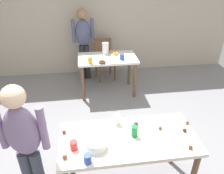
% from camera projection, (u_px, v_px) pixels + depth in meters
% --- Properties ---
extents(wall_back, '(6.40, 0.10, 2.60)m').
position_uv_depth(wall_back, '(93.00, 15.00, 4.71)').
color(wall_back, '#BCB2A3').
rests_on(wall_back, ground_plane).
extents(dining_table_near, '(1.40, 0.65, 0.75)m').
position_uv_depth(dining_table_near, '(128.00, 145.00, 2.27)').
color(dining_table_near, silver).
rests_on(dining_table_near, ground_plane).
extents(dining_table_far, '(1.09, 0.64, 0.75)m').
position_uv_depth(dining_table_far, '(107.00, 63.00, 4.15)').
color(dining_table_far, white).
rests_on(dining_table_far, ground_plane).
extents(chair_far_table, '(0.46, 0.46, 0.87)m').
position_uv_depth(chair_far_table, '(104.00, 56.00, 4.80)').
color(chair_far_table, brown).
rests_on(chair_far_table, ground_plane).
extents(person_girl_near, '(0.46, 0.25, 1.47)m').
position_uv_depth(person_girl_near, '(25.00, 142.00, 1.99)').
color(person_girl_near, '#383D4C').
rests_on(person_girl_near, ground_plane).
extents(person_adult_far, '(0.45, 0.22, 1.53)m').
position_uv_depth(person_adult_far, '(83.00, 39.00, 4.52)').
color(person_adult_far, '#28282D').
rests_on(person_adult_far, ground_plane).
extents(mixing_bowl, '(0.20, 0.20, 0.09)m').
position_uv_depth(mixing_bowl, '(96.00, 144.00, 2.08)').
color(mixing_bowl, white).
rests_on(mixing_bowl, dining_table_near).
extents(soda_can, '(0.07, 0.07, 0.12)m').
position_uv_depth(soda_can, '(135.00, 131.00, 2.21)').
color(soda_can, '#198438').
rests_on(soda_can, dining_table_near).
extents(fork_near, '(0.17, 0.02, 0.01)m').
position_uv_depth(fork_near, '(149.00, 149.00, 2.08)').
color(fork_near, silver).
rests_on(fork_near, dining_table_near).
extents(cup_near_0, '(0.07, 0.07, 0.09)m').
position_uv_depth(cup_near_0, '(88.00, 159.00, 1.92)').
color(cup_near_0, '#3351B2').
rests_on(cup_near_0, dining_table_near).
extents(cup_near_1, '(0.07, 0.07, 0.09)m').
position_uv_depth(cup_near_1, '(74.00, 145.00, 2.06)').
color(cup_near_1, red).
rests_on(cup_near_1, dining_table_near).
extents(cup_near_2, '(0.07, 0.07, 0.12)m').
position_uv_depth(cup_near_2, '(117.00, 119.00, 2.38)').
color(cup_near_2, white).
rests_on(cup_near_2, dining_table_near).
extents(cake_ball_0, '(0.04, 0.04, 0.04)m').
position_uv_depth(cake_ball_0, '(64.00, 132.00, 2.26)').
color(cake_ball_0, brown).
rests_on(cake_ball_0, dining_table_near).
extents(cake_ball_1, '(0.04, 0.04, 0.04)m').
position_uv_depth(cake_ball_1, '(191.00, 147.00, 2.08)').
color(cake_ball_1, brown).
rests_on(cake_ball_1, dining_table_near).
extents(cake_ball_2, '(0.05, 0.05, 0.05)m').
position_uv_depth(cake_ball_2, '(94.00, 136.00, 2.20)').
color(cake_ball_2, brown).
rests_on(cake_ball_2, dining_table_near).
extents(cake_ball_3, '(0.05, 0.05, 0.05)m').
position_uv_depth(cake_ball_3, '(65.00, 157.00, 1.97)').
color(cake_ball_3, brown).
rests_on(cake_ball_3, dining_table_near).
extents(cake_ball_4, '(0.05, 0.05, 0.05)m').
position_uv_depth(cake_ball_4, '(136.00, 124.00, 2.36)').
color(cake_ball_4, '#3D2319').
rests_on(cake_ball_4, dining_table_near).
extents(cake_ball_5, '(0.04, 0.04, 0.04)m').
position_uv_depth(cake_ball_5, '(160.00, 128.00, 2.32)').
color(cake_ball_5, brown).
rests_on(cake_ball_5, dining_table_near).
extents(cake_ball_6, '(0.04, 0.04, 0.04)m').
position_uv_depth(cake_ball_6, '(187.00, 123.00, 2.40)').
color(cake_ball_6, brown).
rests_on(cake_ball_6, dining_table_near).
extents(cake_ball_7, '(0.04, 0.04, 0.04)m').
position_uv_depth(cake_ball_7, '(185.00, 130.00, 2.28)').
color(cake_ball_7, '#3D2319').
rests_on(cake_ball_7, dining_table_near).
extents(pitcher_far, '(0.13, 0.13, 0.22)m').
position_uv_depth(pitcher_far, '(105.00, 48.00, 4.20)').
color(pitcher_far, white).
rests_on(pitcher_far, dining_table_far).
extents(cup_far_0, '(0.09, 0.09, 0.10)m').
position_uv_depth(cup_far_0, '(122.00, 57.00, 3.97)').
color(cup_far_0, '#3351B2').
rests_on(cup_far_0, dining_table_far).
extents(cup_far_1, '(0.08, 0.08, 0.11)m').
position_uv_depth(cup_far_1, '(90.00, 60.00, 3.82)').
color(cup_far_1, yellow).
rests_on(cup_far_1, dining_table_far).
extents(donut_far_0, '(0.12, 0.12, 0.03)m').
position_uv_depth(donut_far_0, '(116.00, 54.00, 4.20)').
color(donut_far_0, gold).
rests_on(donut_far_0, dining_table_far).
extents(donut_far_1, '(0.13, 0.13, 0.04)m').
position_uv_depth(donut_far_1, '(102.00, 62.00, 3.84)').
color(donut_far_1, brown).
rests_on(donut_far_1, dining_table_far).
extents(donut_far_2, '(0.13, 0.13, 0.04)m').
position_uv_depth(donut_far_2, '(112.00, 51.00, 4.30)').
color(donut_far_2, gold).
rests_on(donut_far_2, dining_table_far).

